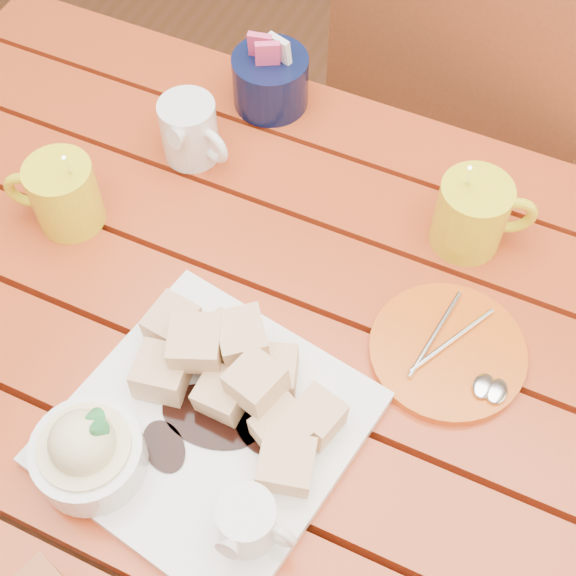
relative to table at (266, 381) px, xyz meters
The scene contains 9 objects.
ground 0.64m from the table, 90.00° to the right, with size 5.00×5.00×0.00m, color brown.
table is the anchor object (origin of this frame).
dessert_plate 0.20m from the table, 97.22° to the right, with size 0.32×0.32×0.11m.
coffee_mug_left 0.33m from the table, 169.62° to the left, with size 0.11×0.08×0.13m.
coffee_mug_right 0.32m from the table, 54.37° to the left, with size 0.11×0.08×0.14m.
cream_pitcher 0.33m from the table, 134.13° to the left, with size 0.10×0.09×0.09m.
sugar_caddy 0.40m from the table, 114.29° to the left, with size 0.10×0.10×0.11m.
orange_saucer 0.23m from the table, 18.59° to the left, with size 0.17×0.17×0.02m.
chair_far 0.65m from the table, 82.45° to the left, with size 0.56×0.56×0.94m.
Camera 1 is at (0.21, -0.39, 1.52)m, focal length 50.00 mm.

